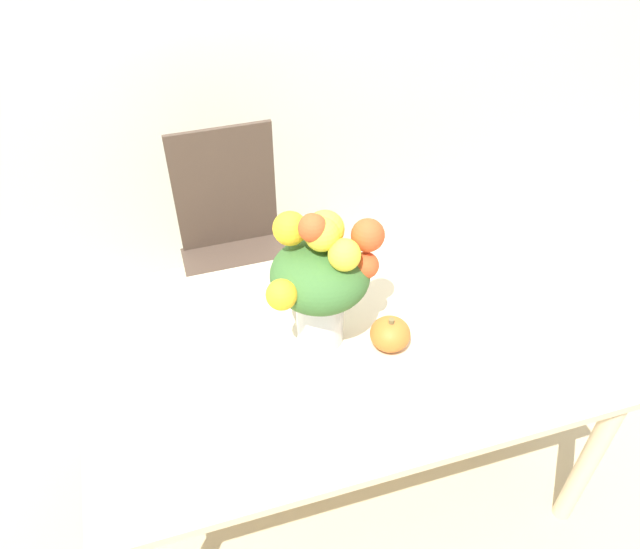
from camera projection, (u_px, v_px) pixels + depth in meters
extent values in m
plane|color=tan|center=(342.00, 474.00, 2.31)|extent=(12.00, 12.00, 0.00)
cube|color=beige|center=(347.00, 347.00, 1.83)|extent=(1.50, 0.86, 0.03)
cylinder|color=beige|center=(589.00, 459.00, 1.96)|extent=(0.06, 0.06, 0.69)
cylinder|color=beige|center=(124.00, 383.00, 2.19)|extent=(0.06, 0.06, 0.69)
cylinder|color=beige|center=(479.00, 302.00, 2.48)|extent=(0.06, 0.06, 0.69)
cylinder|color=silver|center=(320.00, 314.00, 1.77)|extent=(0.14, 0.14, 0.20)
cylinder|color=silver|center=(320.00, 329.00, 1.82)|extent=(0.12, 0.12, 0.08)
cylinder|color=#38662D|center=(329.00, 303.00, 1.76)|extent=(0.01, 0.01, 0.25)
cylinder|color=#38662D|center=(320.00, 298.00, 1.77)|extent=(0.01, 0.01, 0.25)
cylinder|color=#38662D|center=(311.00, 303.00, 1.76)|extent=(0.01, 0.01, 0.25)
cylinder|color=#38662D|center=(314.00, 311.00, 1.73)|extent=(0.01, 0.01, 0.25)
cylinder|color=#38662D|center=(326.00, 311.00, 1.73)|extent=(0.00, 0.00, 0.25)
ellipsoid|color=#38662D|center=(320.00, 275.00, 1.67)|extent=(0.27, 0.27, 0.16)
sphere|color=#D64C23|center=(368.00, 235.00, 1.61)|extent=(0.09, 0.09, 0.09)
sphere|color=#D64C23|center=(313.00, 228.00, 1.56)|extent=(0.08, 0.08, 0.08)
sphere|color=#D64C23|center=(365.00, 265.00, 1.64)|extent=(0.07, 0.07, 0.07)
sphere|color=yellow|center=(344.00, 255.00, 1.58)|extent=(0.09, 0.09, 0.09)
sphere|color=yellow|center=(281.00, 295.00, 1.57)|extent=(0.08, 0.08, 0.08)
sphere|color=yellow|center=(290.00, 228.00, 1.61)|extent=(0.09, 0.09, 0.09)
sphere|color=yellow|center=(322.00, 234.00, 1.58)|extent=(0.09, 0.09, 0.09)
sphere|color=yellow|center=(325.00, 229.00, 1.60)|extent=(0.10, 0.10, 0.10)
ellipsoid|color=orange|center=(390.00, 334.00, 1.79)|extent=(0.12, 0.12, 0.09)
cylinder|color=brown|center=(391.00, 322.00, 1.75)|extent=(0.02, 0.02, 0.02)
cube|color=#47382D|center=(241.00, 273.00, 2.47)|extent=(0.42, 0.42, 0.02)
cylinder|color=#47382D|center=(212.00, 352.00, 2.46)|extent=(0.04, 0.04, 0.43)
cylinder|color=#47382D|center=(295.00, 333.00, 2.54)|extent=(0.04, 0.04, 0.43)
cylinder|color=#47382D|center=(199.00, 294.00, 2.70)|extent=(0.04, 0.04, 0.43)
cylinder|color=#47382D|center=(275.00, 279.00, 2.78)|extent=(0.04, 0.04, 0.43)
cube|color=#47382D|center=(225.00, 188.00, 2.43)|extent=(0.40, 0.02, 0.52)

